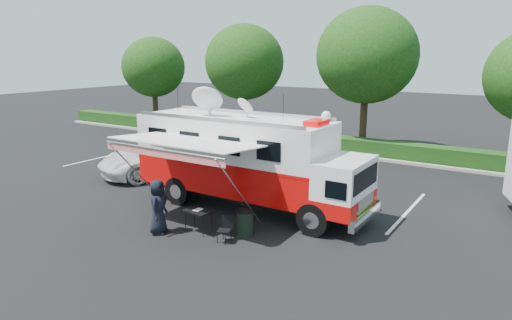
{
  "coord_description": "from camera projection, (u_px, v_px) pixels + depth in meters",
  "views": [
    {
      "loc": [
        9.64,
        -14.55,
        6.12
      ],
      "look_at": [
        0.0,
        0.5,
        1.9
      ],
      "focal_mm": 32.0,
      "sensor_mm": 36.0,
      "label": 1
    }
  ],
  "objects": [
    {
      "name": "ground_plane",
      "position": [
        249.0,
        208.0,
        18.39
      ],
      "size": [
        120.0,
        120.0,
        0.0
      ],
      "primitive_type": "plane",
      "color": "black",
      "rests_on": "ground"
    },
    {
      "name": "back_border",
      "position": [
        384.0,
        72.0,
        27.22
      ],
      "size": [
        60.0,
        6.14,
        8.87
      ],
      "color": "#9E998E",
      "rests_on": "ground_plane"
    },
    {
      "name": "stall_lines",
      "position": [
        276.0,
        188.0,
        21.11
      ],
      "size": [
        24.12,
        5.5,
        0.01
      ],
      "color": "silver",
      "rests_on": "ground_plane"
    },
    {
      "name": "command_truck",
      "position": [
        247.0,
        160.0,
        17.98
      ],
      "size": [
        9.66,
        2.66,
        4.64
      ],
      "color": "black",
      "rests_on": "ground_plane"
    },
    {
      "name": "awning",
      "position": [
        183.0,
        144.0,
        15.94
      ],
      "size": [
        5.28,
        2.72,
        3.18
      ],
      "color": "silver",
      "rests_on": "ground_plane"
    },
    {
      "name": "white_suv",
      "position": [
        164.0,
        174.0,
        23.64
      ],
      "size": [
        5.43,
        7.17,
        1.81
      ],
      "primitive_type": "imported",
      "rotation": [
        0.0,
        0.0,
        -0.43
      ],
      "color": "silver",
      "rests_on": "ground_plane"
    },
    {
      "name": "person",
      "position": [
        159.0,
        233.0,
        15.88
      ],
      "size": [
        0.92,
        1.1,
        1.92
      ],
      "primitive_type": "imported",
      "rotation": [
        0.0,
        0.0,
        1.97
      ],
      "color": "black",
      "rests_on": "ground_plane"
    },
    {
      "name": "folding_table",
      "position": [
        198.0,
        212.0,
        15.78
      ],
      "size": [
        1.01,
        0.76,
        0.81
      ],
      "color": "black",
      "rests_on": "ground_plane"
    },
    {
      "name": "folding_chair",
      "position": [
        226.0,
        227.0,
        15.06
      ],
      "size": [
        0.53,
        0.56,
        0.87
      ],
      "color": "black",
      "rests_on": "ground_plane"
    },
    {
      "name": "trash_bin",
      "position": [
        245.0,
        223.0,
        15.58
      ],
      "size": [
        0.6,
        0.6,
        0.89
      ],
      "color": "black",
      "rests_on": "ground_plane"
    }
  ]
}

